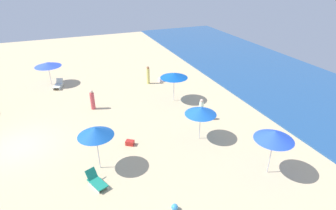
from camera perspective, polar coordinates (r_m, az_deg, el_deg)
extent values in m
plane|color=#D4B98D|center=(20.24, -28.10, -7.49)|extent=(60.00, 60.00, 0.00)
cube|color=#245087|center=(28.40, 26.01, 2.73)|extent=(60.00, 12.84, 0.12)
cylinder|color=silver|center=(16.24, 20.19, -9.84)|extent=(0.05, 0.05, 2.17)
cone|color=blue|center=(15.51, 20.96, -5.82)|extent=(2.08, 2.08, 0.51)
cylinder|color=silver|center=(28.95, -23.01, 5.59)|extent=(0.05, 0.05, 1.82)
cone|color=blue|center=(28.61, -23.41, 7.66)|extent=(2.43, 2.43, 0.40)
cube|color=silver|center=(28.20, -22.08, 3.48)|extent=(1.15, 0.43, 0.24)
cube|color=silver|center=(28.02, -21.04, 3.53)|extent=(1.15, 0.43, 0.24)
cube|color=silver|center=(28.05, -21.61, 3.78)|extent=(1.47, 1.04, 0.06)
cube|color=silver|center=(28.52, -21.32, 4.65)|extent=(0.54, 0.69, 0.44)
cylinder|color=silver|center=(18.30, 6.53, -4.37)|extent=(0.05, 0.05, 1.84)
cone|color=blue|center=(17.74, 6.72, -1.20)|extent=(2.04, 2.04, 0.45)
cylinder|color=silver|center=(23.32, 1.21, 3.26)|extent=(0.05, 0.05, 2.07)
cone|color=#0E50B3|center=(22.85, 1.24, 6.11)|extent=(2.27, 2.27, 0.40)
cylinder|color=silver|center=(16.06, -14.10, -9.32)|extent=(0.05, 0.05, 2.16)
cone|color=#1857B0|center=(15.34, -14.64, -5.29)|extent=(1.96, 1.96, 0.50)
cube|color=silver|center=(15.43, -14.98, -15.91)|extent=(1.00, 0.45, 0.19)
cube|color=silver|center=(15.59, -13.39, -15.15)|extent=(1.00, 0.45, 0.19)
cube|color=#1A836B|center=(15.42, -14.23, -15.19)|extent=(1.31, 0.99, 0.06)
cube|color=#1A836B|center=(15.64, -15.40, -13.47)|extent=(0.55, 0.65, 0.53)
cylinder|color=white|center=(20.62, 6.80, -1.21)|extent=(0.36, 0.36, 1.44)
sphere|color=beige|center=(20.25, 6.93, 0.87)|extent=(0.25, 0.25, 0.25)
cylinder|color=#D14B53|center=(22.84, -15.19, 0.80)|extent=(0.47, 0.47, 1.38)
sphere|color=beige|center=(22.51, -15.43, 2.63)|extent=(0.25, 0.25, 0.25)
cylinder|color=#E1D76E|center=(27.00, -4.09, 5.89)|extent=(0.31, 0.31, 1.49)
sphere|color=#9A643F|center=(26.70, -4.15, 7.62)|extent=(0.26, 0.26, 0.26)
sphere|color=#3996D9|center=(13.91, 1.38, -20.18)|extent=(0.33, 0.33, 0.33)
cube|color=red|center=(18.13, -7.80, -7.66)|extent=(0.59, 0.63, 0.31)
cube|color=white|center=(27.64, -1.37, 5.21)|extent=(0.44, 0.63, 0.37)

